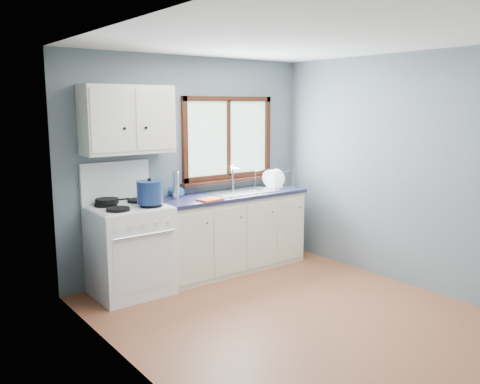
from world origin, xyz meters
TOP-DOWN VIEW (x-y plane):
  - floor at (0.00, 0.00)m, footprint 3.20×3.60m
  - ceiling at (0.00, 0.00)m, footprint 3.20×3.60m
  - wall_back at (0.00, 1.81)m, footprint 3.20×0.02m
  - wall_left at (-1.61, 0.00)m, footprint 0.02×3.60m
  - wall_right at (1.61, 0.00)m, footprint 0.02×3.60m
  - gas_range at (-0.95, 1.47)m, footprint 0.76×0.69m
  - base_cabinets at (0.36, 1.49)m, footprint 1.85×0.60m
  - countertop at (0.36, 1.49)m, footprint 1.89×0.64m
  - sink at (0.54, 1.49)m, footprint 0.84×0.46m
  - window at (0.54, 1.77)m, footprint 1.36×0.10m
  - upper_cabinets at (-0.85, 1.63)m, footprint 0.95×0.35m
  - skillet at (-1.12, 1.60)m, footprint 0.36×0.25m
  - stockpot at (-0.78, 1.32)m, footprint 0.34×0.34m
  - utensil_crock at (-0.56, 1.69)m, footprint 0.13×0.13m
  - thermos at (-0.34, 1.57)m, footprint 0.09×0.09m
  - soap_bottle at (-0.23, 1.63)m, footprint 0.13×0.13m
  - dish_towel at (-0.08, 1.28)m, footprint 0.28×0.21m
  - dish_rack at (1.08, 1.54)m, footprint 0.51×0.44m

SIDE VIEW (x-z plane):
  - floor at x=0.00m, z-range -0.02..0.00m
  - base_cabinets at x=0.36m, z-range -0.03..0.85m
  - gas_range at x=-0.95m, z-range -0.19..1.17m
  - sink at x=0.54m, z-range 0.64..1.08m
  - countertop at x=0.36m, z-range 0.88..0.92m
  - dish_towel at x=-0.08m, z-range 0.92..0.94m
  - dish_rack at x=1.08m, z-range 0.87..1.09m
  - skillet at x=-1.12m, z-range 0.96..1.01m
  - utensil_crock at x=-0.56m, z-range 0.82..1.17m
  - soap_bottle at x=-0.23m, z-range 0.92..1.20m
  - thermos at x=-0.34m, z-range 0.92..1.23m
  - stockpot at x=-0.78m, z-range 0.95..1.21m
  - wall_back at x=0.00m, z-range 0.00..2.50m
  - wall_left at x=-1.61m, z-range 0.00..2.50m
  - wall_right at x=1.61m, z-range 0.00..2.50m
  - window at x=0.54m, z-range 0.96..1.99m
  - upper_cabinets at x=-0.85m, z-range 1.45..2.15m
  - ceiling at x=0.00m, z-range 2.50..2.52m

